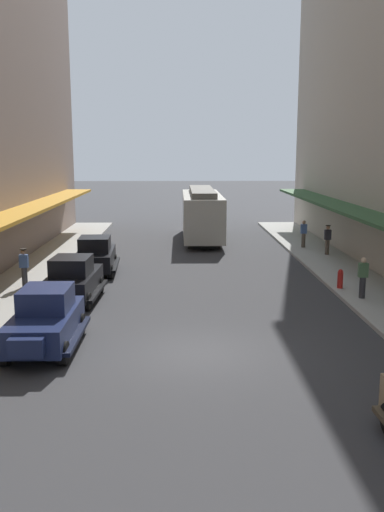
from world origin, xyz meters
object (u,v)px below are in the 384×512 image
at_px(parked_car_3, 95,254).
at_px(fire_hydrant, 340,279).
at_px(pedestrian_2, 304,234).
at_px(parked_car_0, 45,318).
at_px(pedestrian_1, 328,239).
at_px(pedestrian_0, 363,277).
at_px(pedestrian_4, 24,267).
at_px(streetcar, 202,212).
at_px(parked_car_1, 73,278).

relative_size(parked_car_3, fire_hydrant, 5.26).
bearing_deg(pedestrian_2, parked_car_0, -124.11).
relative_size(pedestrian_1, pedestrian_2, 1.02).
bearing_deg(parked_car_0, fire_hydrant, 31.81).
bearing_deg(fire_hydrant, parked_car_0, -148.19).
relative_size(parked_car_0, parked_car_3, 0.99).
relative_size(fire_hydrant, pedestrian_0, 0.50).
distance_m(parked_car_0, pedestrian_4, 7.73).
distance_m(fire_hydrant, pedestrian_2, 10.40).
distance_m(parked_car_0, pedestrian_1, 19.23).
xyz_separation_m(parked_car_3, pedestrian_4, (-2.55, -3.36, 0.07)).
xyz_separation_m(pedestrian_1, pedestrian_4, (-15.02, -7.41, 0.00)).
xyz_separation_m(parked_car_3, streetcar, (5.62, 10.36, 0.96)).
bearing_deg(pedestrian_1, pedestrian_4, -153.75).
height_order(pedestrian_0, pedestrian_4, pedestrian_4).
distance_m(parked_car_1, streetcar, 16.63).
distance_m(parked_car_3, pedestrian_4, 4.22).
distance_m(parked_car_1, fire_hydrant, 11.16).
bearing_deg(parked_car_0, pedestrian_4, 109.70).
xyz_separation_m(pedestrian_0, pedestrian_1, (1.11, 9.58, 0.02)).
distance_m(fire_hydrant, pedestrian_1, 8.08).
bearing_deg(pedestrian_2, streetcar, 147.29).
relative_size(pedestrian_0, pedestrian_2, 1.00).
distance_m(streetcar, pedestrian_1, 9.36).
distance_m(parked_car_0, pedestrian_0, 12.40).
relative_size(streetcar, fire_hydrant, 11.72).
xyz_separation_m(parked_car_0, pedestrian_2, (11.60, 17.12, 0.05)).
distance_m(pedestrian_2, pedestrian_4, 17.28).
xyz_separation_m(fire_hydrant, pedestrian_4, (-13.50, 0.52, 0.45)).
bearing_deg(pedestrian_1, pedestrian_0, -96.64).
bearing_deg(parked_car_1, fire_hydrant, 6.92).
bearing_deg(pedestrian_0, pedestrian_4, 171.12).
bearing_deg(parked_car_1, pedestrian_1, 36.37).
xyz_separation_m(parked_car_0, fire_hydrant, (10.90, 6.76, -0.38)).
bearing_deg(pedestrian_2, pedestrian_1, -71.42).
bearing_deg(parked_car_0, pedestrian_0, 24.30).
bearing_deg(pedestrian_0, parked_car_0, -155.70).
distance_m(parked_car_3, fire_hydrant, 11.63).
xyz_separation_m(fire_hydrant, pedestrian_0, (0.41, -1.66, 0.43)).
bearing_deg(parked_car_1, pedestrian_4, 142.64).
bearing_deg(pedestrian_0, pedestrian_2, 88.59).
relative_size(parked_car_0, parked_car_1, 0.99).
bearing_deg(streetcar, parked_car_3, -118.49).
bearing_deg(fire_hydrant, pedestrian_1, 79.14).
bearing_deg(parked_car_3, streetcar, 61.51).
bearing_deg(pedestrian_4, fire_hydrant, -2.19).
bearing_deg(pedestrian_1, parked_car_1, -143.63).
height_order(streetcar, pedestrian_1, streetcar).
distance_m(parked_car_1, pedestrian_2, 16.60).
height_order(streetcar, pedestrian_2, streetcar).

